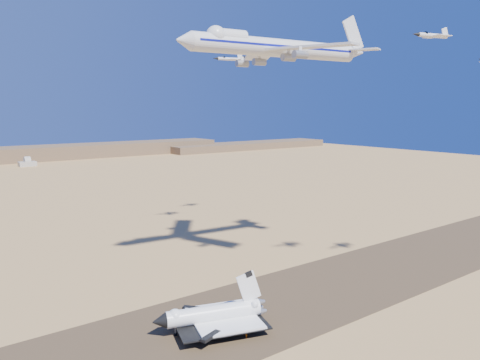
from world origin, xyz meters
TOP-DOWN VIEW (x-y plane):
  - ground at (0.00, 0.00)m, footprint 1200.00×1200.00m
  - runway at (0.00, 0.00)m, footprint 600.00×50.00m
  - ridgeline at (65.32, 527.31)m, footprint 960.00×90.00m
  - shuttle at (-13.64, -2.48)m, footprint 36.23×28.73m
  - carrier_747 at (33.59, 25.53)m, footprint 88.75×68.29m
  - crew_a at (-6.67, -9.74)m, footprint 0.66×0.78m
  - crew_b at (-8.49, -12.88)m, footprint 0.56×0.90m
  - crew_c at (-5.73, -9.81)m, footprint 1.16×1.13m
  - chase_jet_a at (64.15, -22.77)m, footprint 15.64×8.99m
  - chase_jet_c at (49.58, 76.60)m, footprint 15.61×8.99m
  - chase_jet_d at (74.90, 89.46)m, footprint 14.03×7.63m

SIDE VIEW (x-z plane):
  - ground at x=0.00m, z-range 0.00..0.00m
  - runway at x=0.00m, z-range 0.00..0.06m
  - crew_b at x=-8.49m, z-range 0.06..1.85m
  - crew_a at x=-6.67m, z-range 0.06..1.88m
  - crew_c at x=-5.73m, z-range 0.06..1.89m
  - shuttle at x=-13.64m, z-range -4.08..13.58m
  - ridgeline at x=65.32m, z-range -1.37..16.63m
  - carrier_747 at x=33.59m, z-range 80.04..102.10m
  - chase_jet_c at x=49.58m, z-range 89.92..93.88m
  - chase_jet_a at x=64.15m, z-range 90.57..94.53m
  - chase_jet_d at x=74.90m, z-range 93.42..96.91m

